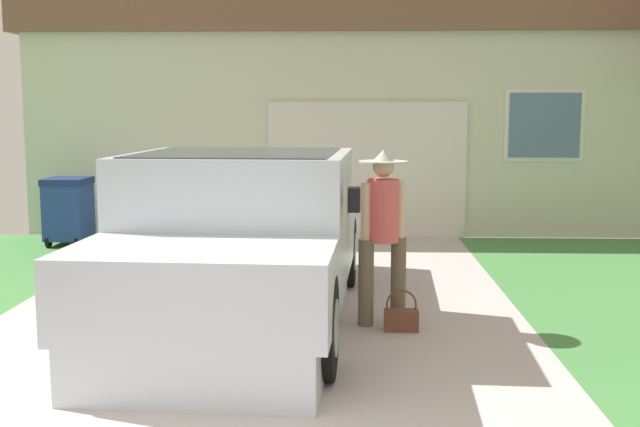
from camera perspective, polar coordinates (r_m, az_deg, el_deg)
pickup_truck at (r=7.42m, az=-5.71°, el=-2.57°), size 2.24×5.28×1.65m
person_with_hat at (r=7.41m, az=4.59°, el=-0.95°), size 0.46×0.46×1.66m
handbag at (r=7.36m, az=5.92°, el=-7.56°), size 0.32×0.16×0.39m
house_with_garage at (r=15.41m, az=1.90°, el=7.41°), size 10.73×6.12×3.92m
wheeled_trash_bin at (r=12.39m, az=-17.81°, el=0.35°), size 0.60×0.72×1.01m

